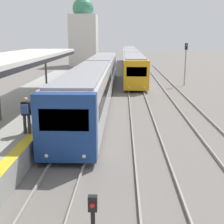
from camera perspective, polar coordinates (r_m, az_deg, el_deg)
person_on_platform at (r=14.34m, az=-15.46°, el=-0.07°), size 0.40×0.40×1.66m
train_near at (r=28.09m, az=-2.71°, el=6.42°), size 2.56×32.03×3.21m
train_far at (r=51.91m, az=3.50°, el=9.67°), size 2.48×44.60×3.21m
signal_mast_far at (r=35.46m, az=13.30°, el=9.44°), size 0.28×0.29×4.62m
distant_domed_building at (r=59.60m, az=-5.22°, el=13.96°), size 4.97×4.97×12.22m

